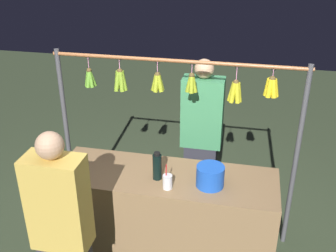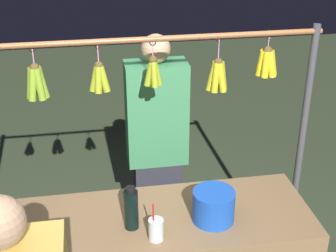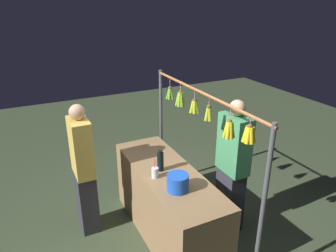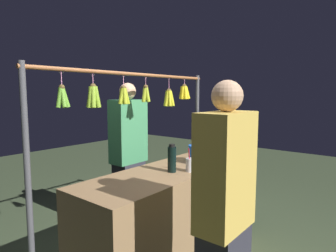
% 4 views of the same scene
% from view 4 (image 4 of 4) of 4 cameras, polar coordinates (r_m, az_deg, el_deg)
% --- Properties ---
extents(market_counter, '(1.85, 0.61, 0.87)m').
position_cam_4_polar(market_counter, '(2.78, 0.46, -17.20)').
color(market_counter, olive).
rests_on(market_counter, ground).
extents(display_rack, '(2.20, 0.12, 1.77)m').
position_cam_4_polar(display_rack, '(2.85, -5.82, 1.45)').
color(display_rack, '#4C4C51').
rests_on(display_rack, ground).
extents(water_bottle, '(0.07, 0.07, 0.24)m').
position_cam_4_polar(water_bottle, '(2.53, 0.76, -6.42)').
color(water_bottle, black).
rests_on(water_bottle, market_counter).
extents(blue_bucket, '(0.22, 0.22, 0.17)m').
position_cam_4_polar(blue_bucket, '(2.87, 6.25, -5.48)').
color(blue_bucket, blue).
rests_on(blue_bucket, market_counter).
extents(drink_cup, '(0.08, 0.08, 0.21)m').
position_cam_4_polar(drink_cup, '(2.56, 4.35, -7.58)').
color(drink_cup, silver).
rests_on(drink_cup, market_counter).
extents(vendor_person, '(0.39, 0.21, 1.66)m').
position_cam_4_polar(vendor_person, '(3.28, -7.68, -6.45)').
color(vendor_person, '#2D2D38').
rests_on(vendor_person, ground).
extents(customer_person, '(0.39, 0.21, 1.62)m').
position_cam_4_polar(customer_person, '(1.81, 10.94, -18.09)').
color(customer_person, '#2D2D38').
rests_on(customer_person, ground).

